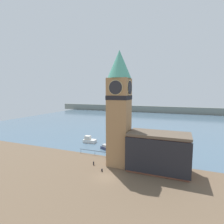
{
  "coord_description": "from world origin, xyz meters",
  "views": [
    {
      "loc": [
        12.59,
        -28.72,
        16.06
      ],
      "look_at": [
        -0.73,
        5.0,
        11.89
      ],
      "focal_mm": 28.0,
      "sensor_mm": 36.0,
      "label": 1
    }
  ],
  "objects_px": {
    "pier_building": "(158,152)",
    "boat_far": "(89,140)",
    "mooring_bollard_near": "(94,163)",
    "mooring_bollard_far": "(102,170)",
    "clock_tower": "(119,106)",
    "boat_near": "(107,148)"
  },
  "relations": [
    {
      "from": "boat_far",
      "to": "mooring_bollard_far",
      "type": "height_order",
      "value": "boat_far"
    },
    {
      "from": "clock_tower",
      "to": "mooring_bollard_far",
      "type": "relative_size",
      "value": 40.38
    },
    {
      "from": "boat_near",
      "to": "pier_building",
      "type": "bearing_deg",
      "value": -4.96
    },
    {
      "from": "clock_tower",
      "to": "mooring_bollard_far",
      "type": "height_order",
      "value": "clock_tower"
    },
    {
      "from": "pier_building",
      "to": "boat_far",
      "type": "height_order",
      "value": "pier_building"
    },
    {
      "from": "mooring_bollard_near",
      "to": "boat_far",
      "type": "bearing_deg",
      "value": 121.99
    },
    {
      "from": "boat_far",
      "to": "mooring_bollard_near",
      "type": "bearing_deg",
      "value": -61.52
    },
    {
      "from": "pier_building",
      "to": "mooring_bollard_far",
      "type": "distance_m",
      "value": 12.02
    },
    {
      "from": "clock_tower",
      "to": "pier_building",
      "type": "relative_size",
      "value": 2.03
    },
    {
      "from": "pier_building",
      "to": "boat_far",
      "type": "relative_size",
      "value": 2.96
    },
    {
      "from": "clock_tower",
      "to": "pier_building",
      "type": "xyz_separation_m",
      "value": [
        8.49,
        -0.08,
        -9.19
      ]
    },
    {
      "from": "pier_building",
      "to": "mooring_bollard_far",
      "type": "bearing_deg",
      "value": -156.38
    },
    {
      "from": "boat_near",
      "to": "mooring_bollard_near",
      "type": "xyz_separation_m",
      "value": [
        1.24,
        -10.57,
        -0.04
      ]
    },
    {
      "from": "pier_building",
      "to": "mooring_bollard_near",
      "type": "height_order",
      "value": "pier_building"
    },
    {
      "from": "pier_building",
      "to": "mooring_bollard_near",
      "type": "xyz_separation_m",
      "value": [
        -13.53,
        -2.43,
        -3.5
      ]
    },
    {
      "from": "mooring_bollard_near",
      "to": "mooring_bollard_far",
      "type": "distance_m",
      "value": 3.72
    },
    {
      "from": "boat_near",
      "to": "boat_far",
      "type": "xyz_separation_m",
      "value": [
        -8.09,
        4.37,
        0.28
      ]
    },
    {
      "from": "pier_building",
      "to": "boat_far",
      "type": "distance_m",
      "value": 26.26
    },
    {
      "from": "clock_tower",
      "to": "mooring_bollard_far",
      "type": "distance_m",
      "value": 13.79
    },
    {
      "from": "boat_near",
      "to": "mooring_bollard_near",
      "type": "height_order",
      "value": "boat_near"
    },
    {
      "from": "pier_building",
      "to": "mooring_bollard_far",
      "type": "xyz_separation_m",
      "value": [
        -10.5,
        -4.59,
        -3.63
      ]
    },
    {
      "from": "clock_tower",
      "to": "boat_far",
      "type": "bearing_deg",
      "value": 139.15
    }
  ]
}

